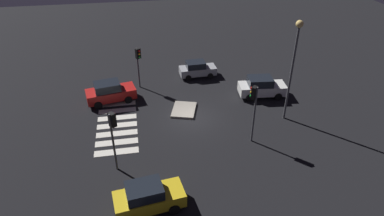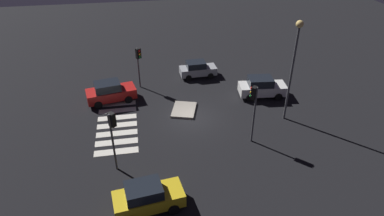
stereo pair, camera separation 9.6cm
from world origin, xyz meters
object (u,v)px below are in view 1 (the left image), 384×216
traffic_light_east (113,128)px  traffic_light_south (138,58)px  car_silver (197,69)px  car_red (110,92)px  traffic_island (184,110)px  traffic_light_north (254,101)px  street_lamp (294,56)px  car_white (262,87)px  car_yellow (148,197)px

traffic_light_east → traffic_light_south: (-11.48, 2.05, -0.27)m
car_silver → car_red: car_red is taller
traffic_island → traffic_light_north: bearing=40.2°
traffic_light_east → street_lamp: 14.35m
traffic_light_north → traffic_light_south: size_ratio=1.14×
traffic_light_north → traffic_light_east: (1.42, -9.81, -0.14)m
car_red → car_white: 13.84m
car_red → car_yellow: bearing=-90.4°
car_yellow → traffic_light_south: bearing=81.2°
traffic_light_east → car_yellow: bearing=-106.1°
traffic_island → car_yellow: size_ratio=0.71×
car_silver → traffic_light_north: 11.98m
car_silver → traffic_light_east: (12.95, -7.95, 2.54)m
car_yellow → traffic_light_south: (-15.39, 0.25, 2.18)m
car_silver → traffic_light_south: 6.50m
car_silver → traffic_light_south: (1.47, -5.91, 2.26)m
car_white → traffic_light_south: size_ratio=1.10×
car_silver → car_yellow: size_ratio=0.89×
car_red → traffic_light_south: bearing=27.1°
car_silver → car_yellow: (16.86, -6.15, 0.08)m
car_red → traffic_light_north: bearing=-48.0°
traffic_island → traffic_light_east: traffic_light_east is taller
traffic_light_south → street_lamp: 14.09m
car_silver → street_lamp: 11.74m
traffic_light_north → traffic_light_south: 12.72m
car_red → street_lamp: size_ratio=0.55×
car_red → car_white: car_red is taller
traffic_light_east → traffic_light_south: size_ratio=1.09×
car_red → car_white: (1.44, 13.77, -0.01)m
car_white → traffic_light_east: (7.85, -13.04, 2.42)m
traffic_island → car_silver: 6.95m
traffic_island → traffic_light_north: 7.44m
traffic_island → traffic_light_south: 6.79m
car_silver → street_lamp: bearing=-60.1°
car_red → traffic_light_east: size_ratio=1.04×
car_red → car_yellow: 13.44m
car_white → street_lamp: (3.98, 0.59, 4.70)m
car_white → traffic_light_east: traffic_light_east is taller
traffic_light_south → street_lamp: street_lamp is taller
traffic_light_north → street_lamp: (-2.45, 3.82, 2.15)m
traffic_island → car_silver: bearing=159.5°
car_yellow → traffic_island: bearing=62.4°
traffic_light_north → car_white: bearing=-71.7°
traffic_island → street_lamp: size_ratio=0.36×
car_silver → traffic_light_east: 15.41m
car_white → street_lamp: size_ratio=0.53×
traffic_light_east → street_lamp: bearing=-25.0°
car_red → car_white: bearing=-17.2°
traffic_island → car_silver: car_silver is taller
car_red → traffic_light_north: 13.40m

